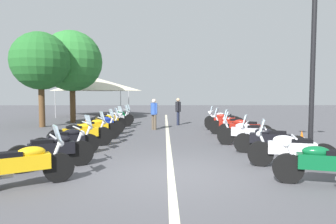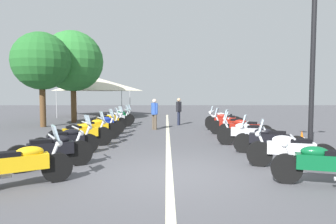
# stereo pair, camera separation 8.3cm
# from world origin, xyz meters

# --- Properties ---
(ground_plane) EXTENTS (80.00, 80.00, 0.00)m
(ground_plane) POSITION_xyz_m (0.00, 0.00, 0.00)
(ground_plane) COLOR #4C4C51
(lane_centre_stripe) EXTENTS (25.99, 0.16, 0.01)m
(lane_centre_stripe) POSITION_xyz_m (5.66, 0.00, 0.00)
(lane_centre_stripe) COLOR beige
(lane_centre_stripe) RESTS_ON ground_plane
(motorcycle_left_row_0) EXTENTS (1.15, 1.78, 1.20)m
(motorcycle_left_row_0) POSITION_xyz_m (-0.87, 2.92, 0.46)
(motorcycle_left_row_0) COLOR black
(motorcycle_left_row_0) RESTS_ON ground_plane
(motorcycle_left_row_1) EXTENTS (1.15, 1.83, 1.01)m
(motorcycle_left_row_1) POSITION_xyz_m (0.51, 2.88, 0.46)
(motorcycle_left_row_1) COLOR black
(motorcycle_left_row_1) RESTS_ON ground_plane
(motorcycle_left_row_2) EXTENTS (1.21, 1.73, 1.19)m
(motorcycle_left_row_2) POSITION_xyz_m (2.02, 3.03, 0.46)
(motorcycle_left_row_2) COLOR black
(motorcycle_left_row_2) RESTS_ON ground_plane
(motorcycle_left_row_3) EXTENTS (1.10, 2.05, 1.22)m
(motorcycle_left_row_3) POSITION_xyz_m (3.39, 3.00, 0.48)
(motorcycle_left_row_3) COLOR black
(motorcycle_left_row_3) RESTS_ON ground_plane
(motorcycle_left_row_4) EXTENTS (1.12, 2.04, 1.23)m
(motorcycle_left_row_4) POSITION_xyz_m (4.83, 2.93, 0.48)
(motorcycle_left_row_4) COLOR black
(motorcycle_left_row_4) RESTS_ON ground_plane
(motorcycle_left_row_5) EXTENTS (0.94, 1.97, 1.21)m
(motorcycle_left_row_5) POSITION_xyz_m (6.35, 2.94, 0.47)
(motorcycle_left_row_5) COLOR black
(motorcycle_left_row_5) RESTS_ON ground_plane
(motorcycle_left_row_6) EXTENTS (1.19, 1.84, 1.20)m
(motorcycle_left_row_6) POSITION_xyz_m (7.91, 2.99, 0.46)
(motorcycle_left_row_6) COLOR black
(motorcycle_left_row_6) RESTS_ON ground_plane
(motorcycle_left_row_7) EXTENTS (0.95, 1.98, 1.20)m
(motorcycle_left_row_7) POSITION_xyz_m (9.38, 2.90, 0.46)
(motorcycle_left_row_7) COLOR black
(motorcycle_left_row_7) RESTS_ON ground_plane
(motorcycle_left_row_8) EXTENTS (0.96, 1.92, 1.19)m
(motorcycle_left_row_8) POSITION_xyz_m (10.64, 2.92, 0.46)
(motorcycle_left_row_8) COLOR black
(motorcycle_left_row_8) RESTS_ON ground_plane
(motorcycle_right_row_0) EXTENTS (0.88, 1.96, 0.99)m
(motorcycle_right_row_0) POSITION_xyz_m (-0.86, -3.05, 0.45)
(motorcycle_right_row_0) COLOR black
(motorcycle_right_row_0) RESTS_ON ground_plane
(motorcycle_right_row_1) EXTENTS (0.88, 2.06, 1.21)m
(motorcycle_right_row_1) POSITION_xyz_m (0.54, -2.97, 0.47)
(motorcycle_right_row_1) COLOR black
(motorcycle_right_row_1) RESTS_ON ground_plane
(motorcycle_right_row_2) EXTENTS (1.03, 2.04, 1.20)m
(motorcycle_right_row_2) POSITION_xyz_m (2.13, -3.02, 0.46)
(motorcycle_right_row_2) COLOR black
(motorcycle_right_row_2) RESTS_ON ground_plane
(motorcycle_right_row_3) EXTENTS (0.91, 2.11, 1.21)m
(motorcycle_right_row_3) POSITION_xyz_m (3.62, -2.79, 0.47)
(motorcycle_right_row_3) COLOR black
(motorcycle_right_row_3) RESTS_ON ground_plane
(motorcycle_right_row_4) EXTENTS (1.08, 2.02, 1.20)m
(motorcycle_right_row_4) POSITION_xyz_m (4.98, -3.05, 0.46)
(motorcycle_right_row_4) COLOR black
(motorcycle_right_row_4) RESTS_ON ground_plane
(motorcycle_right_row_5) EXTENTS (1.02, 1.87, 1.21)m
(motorcycle_right_row_5) POSITION_xyz_m (6.28, -2.81, 0.47)
(motorcycle_right_row_5) COLOR black
(motorcycle_right_row_5) RESTS_ON ground_plane
(motorcycle_right_row_6) EXTENTS (0.91, 1.97, 1.22)m
(motorcycle_right_row_6) POSITION_xyz_m (7.86, -2.85, 0.48)
(motorcycle_right_row_6) COLOR black
(motorcycle_right_row_6) RESTS_ON ground_plane
(motorcycle_right_row_7) EXTENTS (0.91, 1.97, 0.99)m
(motorcycle_right_row_7) POSITION_xyz_m (9.38, -3.07, 0.45)
(motorcycle_right_row_7) COLOR black
(motorcycle_right_row_7) RESTS_ON ground_plane
(street_lamp_twin_globe) EXTENTS (0.32, 1.22, 4.97)m
(street_lamp_twin_globe) POSITION_xyz_m (2.05, -4.25, 3.39)
(street_lamp_twin_globe) COLOR black
(street_lamp_twin_globe) RESTS_ON ground_plane
(traffic_cone_1) EXTENTS (0.36, 0.36, 0.61)m
(traffic_cone_1) POSITION_xyz_m (3.09, -4.49, 0.29)
(traffic_cone_1) COLOR orange
(traffic_cone_1) RESTS_ON ground_plane
(traffic_cone_2) EXTENTS (0.36, 0.36, 0.61)m
(traffic_cone_2) POSITION_xyz_m (8.02, 4.10, 0.29)
(traffic_cone_2) COLOR orange
(traffic_cone_2) RESTS_ON ground_plane
(bystander_0) EXTENTS (0.44, 0.36, 1.58)m
(bystander_0) POSITION_xyz_m (8.24, 0.68, 0.92)
(bystander_0) COLOR brown
(bystander_0) RESTS_ON ground_plane
(bystander_1) EXTENTS (0.52, 0.32, 1.59)m
(bystander_1) POSITION_xyz_m (10.37, -0.66, 0.93)
(bystander_1) COLOR #1E2338
(bystander_1) RESTS_ON ground_plane
(roadside_tree_0) EXTENTS (3.26, 3.26, 5.79)m
(roadside_tree_0) POSITION_xyz_m (13.17, 6.36, 4.13)
(roadside_tree_0) COLOR brown
(roadside_tree_0) RESTS_ON ground_plane
(roadside_tree_1) EXTENTS (3.15, 3.15, 5.21)m
(roadside_tree_1) POSITION_xyz_m (9.50, 6.92, 3.61)
(roadside_tree_1) COLOR brown
(roadside_tree_1) RESTS_ON ground_plane
(roadside_tree_2) EXTENTS (3.80, 3.80, 5.80)m
(roadside_tree_2) POSITION_xyz_m (11.88, 5.99, 3.88)
(roadside_tree_2) COLOR brown
(roadside_tree_2) RESTS_ON ground_plane
(event_tent) EXTENTS (5.51, 5.51, 3.20)m
(event_tent) POSITION_xyz_m (17.92, 5.95, 2.65)
(event_tent) COLOR beige
(event_tent) RESTS_ON ground_plane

